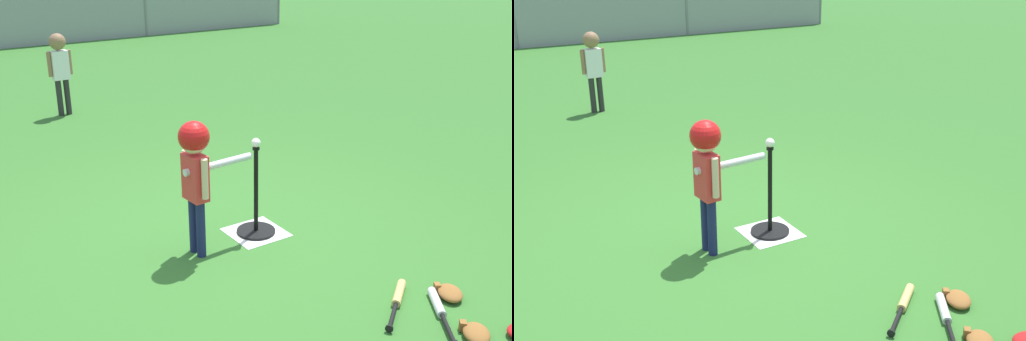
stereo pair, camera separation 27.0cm
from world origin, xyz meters
The scene contains 10 objects.
ground_plane centered at (0.00, 0.00, 0.00)m, with size 60.00×60.00×0.00m, color #336B28.
home_plate centered at (0.29, -0.11, 0.00)m, with size 0.44×0.44×0.01m, color white.
batting_tee centered at (0.29, -0.11, 0.12)m, with size 0.32×0.32×0.75m.
baseball_on_tee centered at (0.29, -0.11, 0.78)m, with size 0.07×0.07×0.07m, color white.
batter_child centered at (-0.27, -0.15, 0.75)m, with size 0.63×0.30×1.06m.
fielder_near_left centered at (0.10, 4.32, 0.71)m, with size 0.33×0.22×1.10m.
spare_bat_silver centered at (0.65, -1.72, 0.03)m, with size 0.39×0.51×0.06m.
spare_bat_wood centered at (0.51, -1.49, 0.03)m, with size 0.50×0.38×0.06m.
glove_by_plate centered at (0.62, -2.03, 0.04)m, with size 0.27×0.27×0.07m.
glove_near_bats centered at (0.84, -1.64, 0.04)m, with size 0.26×0.27×0.07m.
Camera 1 is at (-2.22, -3.87, 2.29)m, focal length 42.80 mm.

